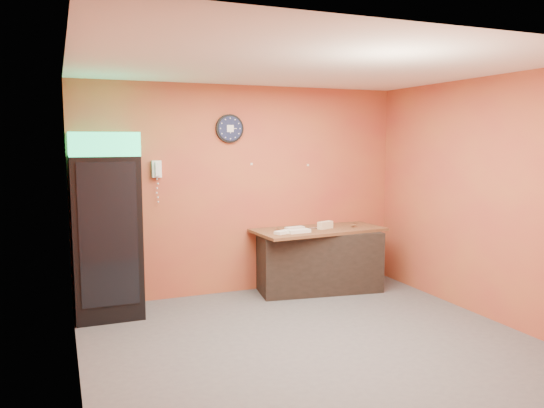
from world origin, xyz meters
TOP-DOWN VIEW (x-y plane):
  - floor at (0.00, 0.00)m, footprint 4.50×4.50m
  - back_wall at (0.00, 2.00)m, footprint 4.50×0.02m
  - left_wall at (-2.25, 0.00)m, footprint 0.02×4.00m
  - right_wall at (2.25, 0.00)m, footprint 0.02×4.00m
  - ceiling at (0.00, 0.00)m, footprint 4.50×4.00m
  - beverage_cooler at (-1.85, 1.60)m, footprint 0.76×0.78m
  - prep_counter at (0.94, 1.63)m, footprint 1.74×0.97m
  - wall_clock at (-0.21, 1.97)m, footprint 0.38×0.06m
  - wall_phone at (-1.19, 1.95)m, footprint 0.12×0.10m
  - butcher_paper at (0.94, 1.63)m, footprint 1.84×0.94m
  - sub_roll_stack at (1.02, 1.58)m, footprint 0.25×0.16m
  - wrapped_sandwich_left at (0.35, 1.45)m, footprint 0.30×0.21m
  - wrapped_sandwich_mid at (0.55, 1.43)m, footprint 0.32×0.15m
  - wrapped_sandwich_right at (0.60, 1.67)m, footprint 0.28×0.15m
  - kitchen_tool at (0.95, 1.63)m, footprint 0.06×0.06m

SIDE VIEW (x-z plane):
  - floor at x=0.00m, z-range 0.00..0.00m
  - prep_counter at x=0.94m, z-range 0.00..0.83m
  - butcher_paper at x=0.94m, z-range 0.83..0.87m
  - wrapped_sandwich_right at x=0.60m, z-range 0.87..0.90m
  - wrapped_sandwich_left at x=0.35m, z-range 0.87..0.90m
  - wrapped_sandwich_mid at x=0.55m, z-range 0.87..0.91m
  - kitchen_tool at x=0.95m, z-range 0.87..0.93m
  - sub_roll_stack at x=1.02m, z-range 0.87..0.97m
  - beverage_cooler at x=-1.85m, z-range -0.02..2.14m
  - back_wall at x=0.00m, z-range 0.00..2.80m
  - left_wall at x=-2.25m, z-range 0.00..2.80m
  - right_wall at x=2.25m, z-range 0.00..2.80m
  - wall_phone at x=-1.19m, z-range 1.60..1.82m
  - wall_clock at x=-0.21m, z-range 2.04..2.41m
  - ceiling at x=0.00m, z-range 2.79..2.81m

